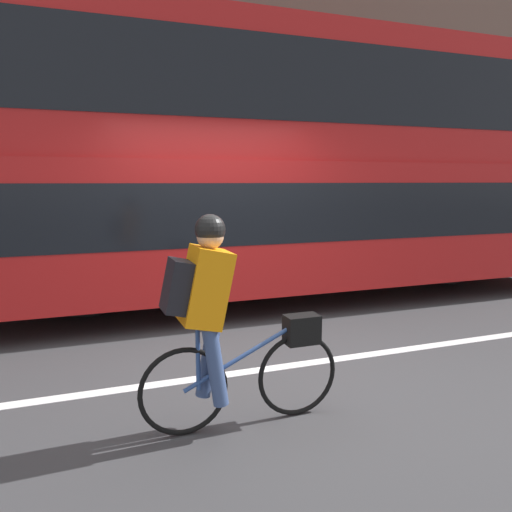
% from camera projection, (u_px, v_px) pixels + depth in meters
% --- Properties ---
extents(ground_plane, '(80.00, 80.00, 0.00)m').
position_uv_depth(ground_plane, '(267.00, 371.00, 4.74)').
color(ground_plane, '#38383A').
extents(road_center_line, '(50.00, 0.14, 0.01)m').
position_uv_depth(road_center_line, '(265.00, 369.00, 4.79)').
color(road_center_line, silver).
rests_on(road_center_line, ground_plane).
extents(sidewalk_curb, '(60.00, 2.41, 0.15)m').
position_uv_depth(sidewalk_curb, '(164.00, 269.00, 9.80)').
color(sidewalk_curb, '#A8A399').
rests_on(sidewalk_curb, ground_plane).
extents(building_facade, '(60.00, 0.30, 9.72)m').
position_uv_depth(building_facade, '(146.00, 32.00, 10.34)').
color(building_facade, brown).
rests_on(building_facade, ground_plane).
extents(bus, '(9.74, 2.50, 3.82)m').
position_uv_depth(bus, '(292.00, 158.00, 7.46)').
color(bus, black).
rests_on(bus, ground_plane).
extents(cyclist_on_bike, '(1.53, 0.32, 1.57)m').
position_uv_depth(cyclist_on_bike, '(221.00, 315.00, 3.53)').
color(cyclist_on_bike, black).
rests_on(cyclist_on_bike, ground_plane).
extents(trash_bin, '(0.54, 0.54, 1.03)m').
position_uv_depth(trash_bin, '(105.00, 243.00, 9.22)').
color(trash_bin, '#262628').
rests_on(trash_bin, sidewalk_curb).
extents(street_sign_post, '(0.36, 0.09, 2.44)m').
position_uv_depth(street_sign_post, '(195.00, 195.00, 9.68)').
color(street_sign_post, '#59595B').
rests_on(street_sign_post, sidewalk_curb).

